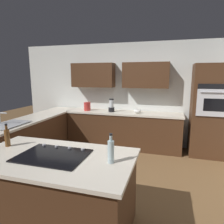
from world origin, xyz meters
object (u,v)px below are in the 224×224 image
wall_oven (210,111)px  cooktop (53,155)px  mixing_bowl (137,111)px  oil_bottle (7,137)px  second_bottle (111,151)px  sink_unit (9,124)px  blender (111,106)px  kettle (87,106)px

wall_oven → cooktop: 3.56m
mixing_bowl → oil_bottle: 2.99m
wall_oven → second_bottle: (1.44, 2.86, 0.00)m
sink_unit → wall_oven: bearing=-153.2°
cooktop → oil_bottle: oil_bottle is taller
blender → mixing_bowl: size_ratio=1.80×
mixing_bowl → wall_oven: bearing=-178.6°
cooktop → second_bottle: size_ratio=2.41×
kettle → second_bottle: size_ratio=0.68×
wall_oven → second_bottle: size_ratio=6.46×
oil_bottle → mixing_bowl: bearing=-114.6°
wall_oven → sink_unit: (3.68, 1.86, -0.11)m
sink_unit → cooktop: sink_unit is taller
blender → kettle: size_ratio=1.50×
wall_oven → blender: bearing=1.0°
sink_unit → kettle: (-0.78, -1.82, 0.09)m
blender → kettle: bearing=0.0°
sink_unit → kettle: 1.98m
second_bottle → wall_oven: bearing=-116.7°
kettle → oil_bottle: size_ratio=0.72×
sink_unit → second_bottle: size_ratio=2.22×
wall_oven → cooktop: (2.12, 2.87, -0.12)m
mixing_bowl → second_bottle: bearing=93.3°
kettle → wall_oven: bearing=-179.2°
wall_oven → kettle: size_ratio=9.51×
sink_unit → second_bottle: 2.46m
sink_unit → cooktop: (-1.56, 1.01, -0.01)m
wall_oven → second_bottle: bearing=63.3°
blender → mixing_bowl: (-0.65, 0.00, -0.09)m
wall_oven → mixing_bowl: (1.60, 0.04, -0.07)m
cooktop → mixing_bowl: size_ratio=4.24×
oil_bottle → second_bottle: bearing=175.8°
sink_unit → cooktop: bearing=147.2°
wall_oven → kettle: 2.90m
blender → second_bottle: bearing=106.1°
blender → second_bottle: blender is taller
sink_unit → oil_bottle: (-0.83, 0.89, 0.10)m
blender → wall_oven: bearing=-179.0°
cooktop → blender: bearing=-87.3°
oil_bottle → kettle: bearing=-88.8°
sink_unit → kettle: sink_unit is taller
blender → second_bottle: (-0.81, 2.82, -0.01)m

